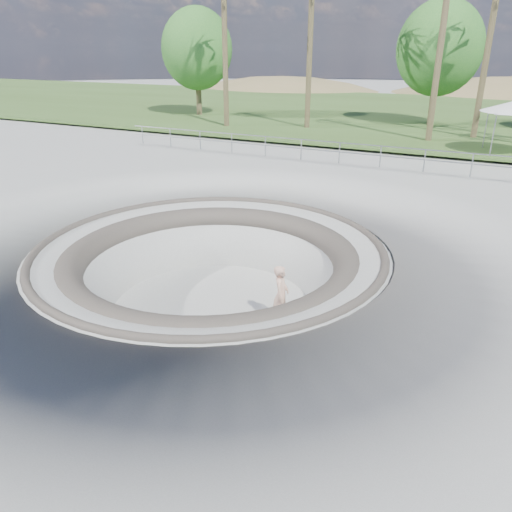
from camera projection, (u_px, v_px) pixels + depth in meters
ground at (210, 248)px, 14.58m from camera, size 180.00×180.00×0.00m
skate_bowl at (212, 303)px, 15.29m from camera, size 14.00×14.00×4.10m
grass_strip at (420, 113)px, 42.50m from camera, size 180.00×36.00×0.12m
distant_hills at (476, 154)px, 62.81m from camera, size 103.20×45.00×28.60m
safety_railing at (339, 153)px, 24.20m from camera, size 25.00×0.06×1.03m
skateboard at (280, 324)px, 14.15m from camera, size 0.76×0.44×0.08m
skater at (281, 296)px, 13.80m from camera, size 0.57×0.73×1.77m
bushy_tree_left at (197, 49)px, 39.27m from camera, size 5.72×5.20×8.25m
bushy_tree_mid at (440, 48)px, 33.91m from camera, size 5.79×5.26×8.35m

